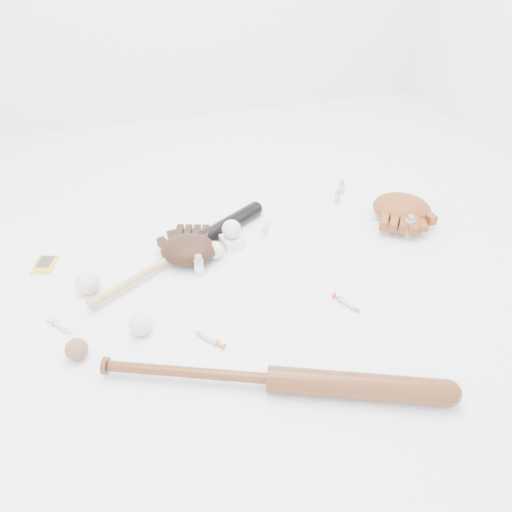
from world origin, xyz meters
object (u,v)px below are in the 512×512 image
object	(u,v)px
pedestal	(232,241)
bat_wood	(271,379)
glove_dark	(189,249)
bat_dark	(183,251)

from	to	relation	value
pedestal	bat_wood	bearing A→B (deg)	-95.38
glove_dark	bat_dark	bearing A→B (deg)	158.28
bat_dark	pedestal	size ratio (longest dim) A/B	11.19
bat_dark	pedestal	xyz separation A→B (m)	(0.19, 0.02, -0.01)
bat_dark	bat_wood	bearing A→B (deg)	-109.69
glove_dark	pedestal	xyz separation A→B (m)	(0.17, 0.03, -0.02)
bat_wood	pedestal	size ratio (longest dim) A/B	13.39
bat_dark	glove_dark	world-z (taller)	glove_dark
bat_dark	pedestal	bearing A→B (deg)	-24.91
bat_wood	glove_dark	bearing A→B (deg)	122.00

